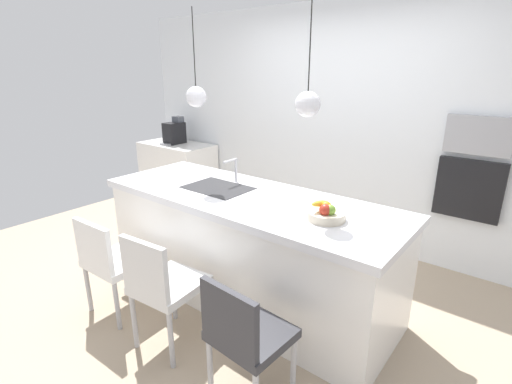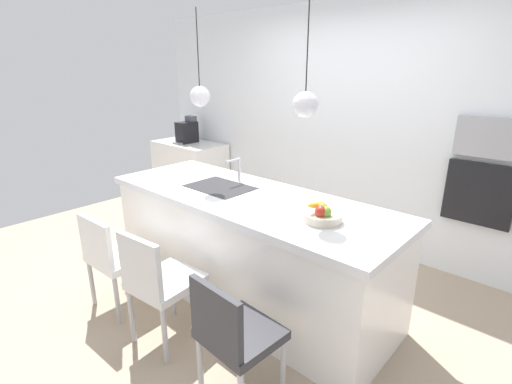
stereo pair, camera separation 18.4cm
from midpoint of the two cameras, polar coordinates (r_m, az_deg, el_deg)
name	(u,v)px [view 1 (the left image)]	position (r m, az deg, el deg)	size (l,w,h in m)	color
floor	(247,294)	(3.49, -2.90, -15.25)	(6.60, 6.60, 0.00)	tan
back_wall	(341,127)	(4.32, 11.60, 9.64)	(6.00, 0.10, 2.60)	white
kitchen_island	(247,247)	(3.25, -3.03, -8.32)	(2.60, 0.93, 0.94)	white
sink_basin	(218,188)	(3.28, -7.41, 0.54)	(0.56, 0.40, 0.02)	#2D2D30
faucet	(234,167)	(3.39, -4.93, 3.78)	(0.02, 0.17, 0.22)	silver
fruit_bowl	(326,213)	(2.59, 8.56, -3.21)	(0.26, 0.26, 0.15)	beige
side_counter	(178,173)	(5.73, -12.62, 2.86)	(1.10, 0.60, 0.88)	white
coffee_machine	(174,132)	(5.63, -13.17, 8.78)	(0.20, 0.35, 0.38)	black
microwave	(479,135)	(3.83, 29.50, 7.48)	(0.54, 0.08, 0.34)	#9E9EA3
oven	(469,189)	(3.94, 28.37, 0.35)	(0.56, 0.08, 0.56)	black
chair_near	(112,259)	(3.27, -22.53, -9.41)	(0.47, 0.45, 0.84)	white
chair_middle	(163,284)	(2.76, -15.85, -13.27)	(0.46, 0.49, 0.89)	silver
chair_far	(245,333)	(2.32, -4.12, -20.59)	(0.45, 0.43, 0.82)	#333338
pendant_light_left	(196,96)	(3.30, -10.68, 14.02)	(0.17, 0.17, 0.77)	silver
pendant_light_right	(308,104)	(2.58, 5.76, 13.12)	(0.17, 0.17, 0.77)	silver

